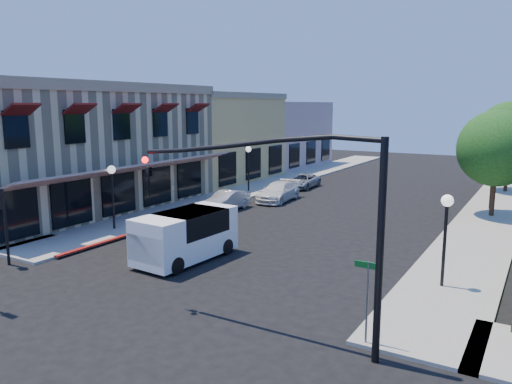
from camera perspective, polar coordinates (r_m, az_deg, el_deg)
The scene contains 21 objects.
ground at distance 17.17m, azimuth -15.51°, elevation -13.67°, with size 120.00×120.00×0.00m, color black.
sidewalk_left at distance 43.38m, azimuth 2.31°, elevation 1.09°, with size 3.50×50.00×0.12m, color gray.
sidewalk_right at distance 38.45m, azimuth 25.93°, elevation -1.08°, with size 3.50×50.00×0.12m, color gray.
curb_red_strip at distance 27.16m, azimuth -13.53°, elevation -4.75°, with size 0.25×10.00×0.06m, color maroon.
corner_brick_building at distance 34.77m, azimuth -20.55°, elevation 4.79°, with size 11.77×18.20×8.10m.
yellow_stucco_building at distance 45.72m, azimuth -5.78°, elevation 6.22°, with size 10.00×12.00×7.60m, color tan.
pink_stucco_building at distance 55.84m, azimuth 1.58°, elevation 6.64°, with size 10.00×12.00×7.00m, color #C7A296.
street_tree_a at distance 32.96m, azimuth 25.81°, elevation 4.51°, with size 4.56×4.56×6.48m.
street_tree_b at distance 42.89m, azimuth 27.04°, elevation 5.93°, with size 4.94×4.94×7.02m.
signal_mast_arm at distance 13.77m, azimuth 5.59°, elevation -1.36°, with size 8.01×0.39×6.00m.
secondary_signal at distance 23.44m, azimuth -26.99°, elevation -2.09°, with size 0.28×0.42×3.32m.
street_name_sign at distance 14.49m, azimuth 12.64°, elevation -10.82°, with size 0.80×0.06×2.50m.
lamppost_left_near at distance 27.74m, azimuth -16.14°, elevation 1.22°, with size 0.44×0.44×3.57m.
lamppost_left_far at distance 38.61m, azimuth -0.87°, elevation 3.99°, with size 0.44×0.44×3.57m.
lamppost_right_near at distance 19.42m, azimuth 20.92°, elevation -2.71°, with size 0.44×0.44×3.57m.
lamppost_right_far at distance 35.12m, azimuth 25.44°, elevation 2.42°, with size 0.44×0.44×3.57m.
white_van at distance 22.06m, azimuth -8.12°, elevation -4.65°, with size 2.41×4.98×2.15m.
parked_car_a at distance 29.52m, azimuth -7.19°, elevation -2.30°, with size 1.26×3.13×1.06m, color black.
parked_car_b at distance 32.26m, azimuth -3.41°, elevation -1.00°, with size 1.34×3.84×1.27m, color #A5A8AB.
parked_car_c at distance 35.35m, azimuth 2.57°, elevation 0.03°, with size 1.85×4.55×1.32m, color silver.
parked_car_d at distance 41.08m, azimuth 5.35°, elevation 1.27°, with size 1.89×4.09×1.14m, color #9B9DA0.
Camera 1 is at (11.54, -10.75, 6.79)m, focal length 35.00 mm.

